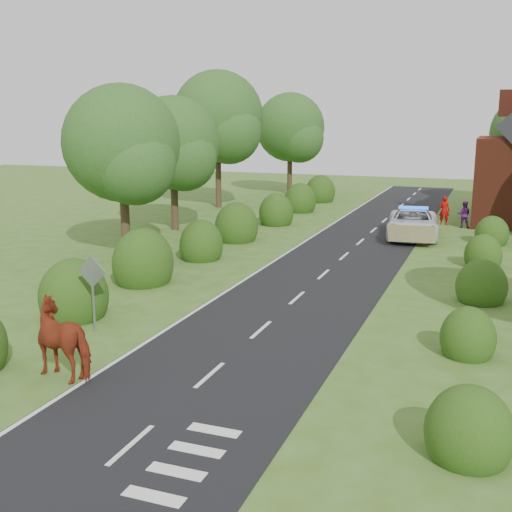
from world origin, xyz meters
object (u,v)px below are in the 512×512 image
at_px(road_sign, 92,282).
at_px(police_van, 413,223).
at_px(pedestrian_red, 444,210).
at_px(cow, 68,344).
at_px(pedestrian_purple, 464,214).

xyz_separation_m(road_sign, police_van, (7.50, 20.40, -0.83)).
height_order(road_sign, pedestrian_red, road_sign).
bearing_deg(pedestrian_red, road_sign, 70.71).
distance_m(cow, police_van, 24.39).
height_order(cow, pedestrian_purple, cow).
bearing_deg(road_sign, pedestrian_purple, 68.03).
relative_size(road_sign, pedestrian_purple, 1.52).
distance_m(police_van, pedestrian_red, 5.49).
height_order(road_sign, police_van, road_sign).
relative_size(police_van, pedestrian_red, 3.38).
distance_m(road_sign, pedestrian_red, 27.20).
xyz_separation_m(pedestrian_red, pedestrian_purple, (1.25, -0.77, -0.10)).
bearing_deg(cow, pedestrian_purple, 170.22).
xyz_separation_m(police_van, pedestrian_purple, (2.57, 4.56, 0.00)).
relative_size(pedestrian_red, pedestrian_purple, 1.11).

